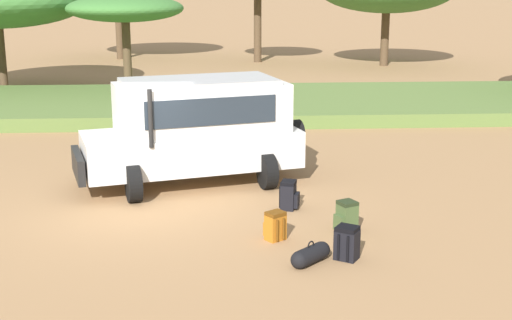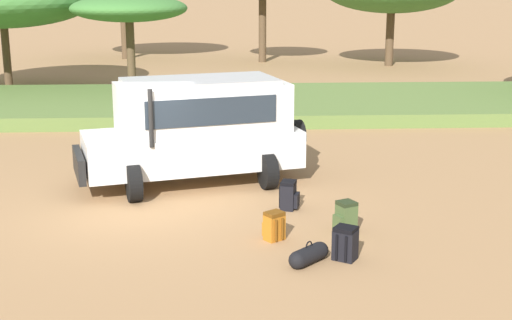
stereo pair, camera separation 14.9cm
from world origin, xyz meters
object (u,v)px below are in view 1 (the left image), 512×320
backpack_cluster_center (275,226)px  acacia_tree_centre_back (125,9)px  safari_vehicle (196,129)px  duffel_bag_low_black_case (311,255)px  backpack_outermost (347,243)px  backpack_near_rear_wheel (289,195)px  backpack_beside_front_wheel (346,217)px

backpack_cluster_center → acacia_tree_centre_back: size_ratio=0.12×
safari_vehicle → acacia_tree_centre_back: bearing=104.0°
duffel_bag_low_black_case → acacia_tree_centre_back: bearing=106.5°
backpack_outermost → backpack_near_rear_wheel: bearing=104.6°
backpack_near_rear_wheel → duffel_bag_low_black_case: 2.91m
acacia_tree_centre_back → duffel_bag_low_black_case: bearing=-73.5°
backpack_outermost → duffel_bag_low_black_case: backpack_outermost is taller
backpack_outermost → acacia_tree_centre_back: acacia_tree_centre_back is taller
backpack_beside_front_wheel → backpack_outermost: backpack_beside_front_wheel is taller
duffel_bag_low_black_case → safari_vehicle: bearing=112.3°
duffel_bag_low_black_case → acacia_tree_centre_back: (-4.92, 16.56, 3.31)m
backpack_near_rear_wheel → backpack_outermost: 2.84m
safari_vehicle → backpack_outermost: 5.57m
backpack_outermost → duffel_bag_low_black_case: size_ratio=0.81×
backpack_beside_front_wheel → backpack_near_rear_wheel: backpack_beside_front_wheel is taller
duffel_bag_low_black_case → backpack_cluster_center: bearing=113.9°
safari_vehicle → backpack_cluster_center: 4.22m
backpack_cluster_center → duffel_bag_low_black_case: size_ratio=0.74×
backpack_outermost → acacia_tree_centre_back: size_ratio=0.13×
backpack_cluster_center → acacia_tree_centre_back: (-4.41, 15.41, 3.20)m
backpack_near_rear_wheel → acacia_tree_centre_back: bearing=109.5°
backpack_near_rear_wheel → backpack_beside_front_wheel: bearing=-56.5°
backpack_cluster_center → duffel_bag_low_black_case: 1.26m
backpack_near_rear_wheel → duffel_bag_low_black_case: (0.07, -2.90, -0.14)m
backpack_outermost → backpack_cluster_center: bearing=139.4°
backpack_beside_front_wheel → acacia_tree_centre_back: size_ratio=0.14×
backpack_beside_front_wheel → backpack_cluster_center: bearing=-166.5°
safari_vehicle → backpack_near_rear_wheel: size_ratio=9.11×
backpack_cluster_center → backpack_near_rear_wheel: 1.81m
backpack_outermost → backpack_beside_front_wheel: bearing=80.1°
safari_vehicle → backpack_outermost: (2.67, -4.79, -1.01)m
backpack_near_rear_wheel → acacia_tree_centre_back: 14.83m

